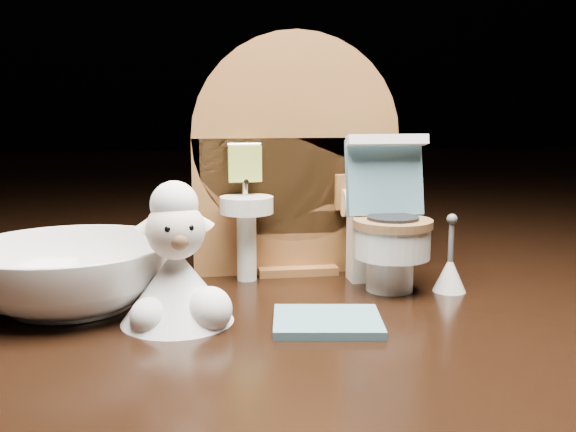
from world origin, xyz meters
The scene contains 6 objects.
backdrop_panel centered at (0.00, 0.06, 0.07)m, with size 0.13×0.05×0.15m.
toy_toilet centered at (0.05, 0.02, 0.03)m, with size 0.05×0.06×0.09m.
bath_mat centered at (0.00, -0.04, 0.00)m, with size 0.05×0.04×0.00m, color slate.
toilet_brush centered at (0.08, 0.00, 0.01)m, with size 0.02×0.02×0.05m.
plush_lamb centered at (-0.07, -0.03, 0.02)m, with size 0.06×0.06×0.07m.
ceramic_bowl centered at (-0.13, 0.01, 0.02)m, with size 0.11×0.11×0.03m, color white.
Camera 1 is at (-0.07, -0.33, 0.10)m, focal length 40.00 mm.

